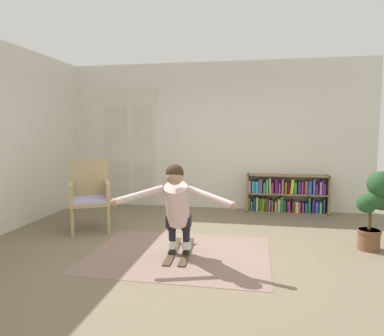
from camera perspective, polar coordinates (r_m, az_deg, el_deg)
The scene contains 10 objects.
ground_plane at distance 4.69m, azimuth 0.20°, elevation -13.28°, with size 7.20×7.20×0.00m, color #72654E.
back_wall at distance 7.00m, azimuth 3.98°, elevation 5.24°, with size 6.00×0.10×2.90m, color silver.
side_wall_left at distance 6.08m, azimuth -28.21°, elevation 4.38°, with size 0.10×6.00×2.90m, color silver.
double_door at distance 7.37m, azimuth -10.02°, elevation 3.49°, with size 1.22×0.05×2.45m.
rug at distance 4.54m, azimuth -2.10°, elevation -13.90°, with size 2.25×1.74×0.01m, color #846A5E.
bookshelf at distance 6.88m, azimuth 15.08°, elevation -4.34°, with size 1.53×0.30×0.73m.
wicker_chair at distance 5.73m, azimuth -16.47°, elevation -3.93°, with size 0.81×0.81×1.10m.
potted_plant at distance 5.09m, azimuth 27.88°, elevation -5.16°, with size 0.44×0.38×1.05m.
skis_pair at distance 4.57m, azimuth -2.03°, elevation -13.54°, with size 0.32×0.89×0.07m.
person_skier at distance 4.20m, azimuth -2.50°, elevation -5.81°, with size 1.43×0.65×1.11m.
Camera 1 is at (0.78, -4.35, 1.56)m, focal length 32.53 mm.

